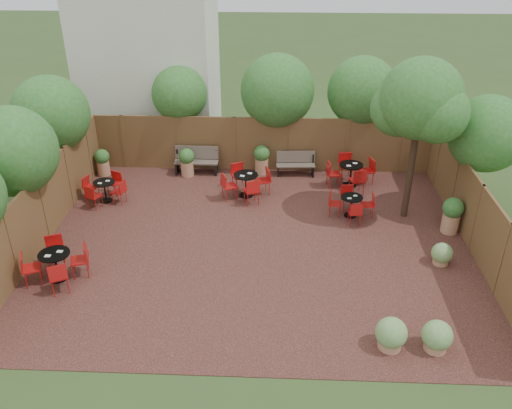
{
  "coord_description": "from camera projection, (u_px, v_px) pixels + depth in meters",
  "views": [
    {
      "loc": [
        0.56,
        -12.84,
        8.31
      ],
      "look_at": [
        -0.03,
        0.5,
        1.0
      ],
      "focal_mm": 37.61,
      "sensor_mm": 36.0,
      "label": 1
    }
  ],
  "objects": [
    {
      "name": "courtyard_tree",
      "position": [
        420.0,
        104.0,
        14.92
      ],
      "size": [
        2.55,
        2.45,
        4.89
      ],
      "rotation": [
        0.0,
        0.0,
        -0.36
      ],
      "color": "black",
      "rests_on": "courtyard_paving"
    },
    {
      "name": "bistro_tables",
      "position": [
        231.0,
        200.0,
        16.62
      ],
      "size": [
        9.71,
        7.35,
        0.92
      ],
      "color": "black",
      "rests_on": "courtyard_paving"
    },
    {
      "name": "fence_right",
      "position": [
        477.0,
        218.0,
        14.55
      ],
      "size": [
        0.08,
        10.0,
        2.0
      ],
      "primitive_type": "cube",
      "color": "brown",
      "rests_on": "ground"
    },
    {
      "name": "fence_left",
      "position": [
        43.0,
        209.0,
        15.01
      ],
      "size": [
        0.08,
        10.0,
        2.0
      ],
      "primitive_type": "cube",
      "color": "brown",
      "rests_on": "ground"
    },
    {
      "name": "neighbour_building",
      "position": [
        148.0,
        40.0,
        20.52
      ],
      "size": [
        5.0,
        4.0,
        8.0
      ],
      "primitive_type": "cube",
      "color": "silver",
      "rests_on": "ground"
    },
    {
      "name": "fence_back",
      "position": [
        262.0,
        144.0,
        19.16
      ],
      "size": [
        12.0,
        0.08,
        2.0
      ],
      "primitive_type": "cube",
      "color": "brown",
      "rests_on": "ground"
    },
    {
      "name": "planters",
      "position": [
        259.0,
        174.0,
        17.94
      ],
      "size": [
        11.86,
        4.4,
        1.1
      ],
      "color": "#AE7A57",
      "rests_on": "courtyard_paving"
    },
    {
      "name": "courtyard_paving",
      "position": [
        256.0,
        243.0,
        15.26
      ],
      "size": [
        12.0,
        10.0,
        0.02
      ],
      "primitive_type": "cube",
      "color": "black",
      "rests_on": "ground"
    },
    {
      "name": "ground",
      "position": [
        256.0,
        244.0,
        15.26
      ],
      "size": [
        80.0,
        80.0,
        0.0
      ],
      "primitive_type": "plane",
      "color": "#354F23",
      "rests_on": "ground"
    },
    {
      "name": "overhang_foliage",
      "position": [
        209.0,
        117.0,
        16.61
      ],
      "size": [
        15.54,
        10.64,
        2.6
      ],
      "color": "#2A6520",
      "rests_on": "ground"
    },
    {
      "name": "park_bench_right",
      "position": [
        296.0,
        163.0,
        19.04
      ],
      "size": [
        1.39,
        0.51,
        0.84
      ],
      "rotation": [
        0.0,
        0.0,
        0.06
      ],
      "color": "brown",
      "rests_on": "courtyard_paving"
    },
    {
      "name": "park_bench_left",
      "position": [
        197.0,
        160.0,
        19.16
      ],
      "size": [
        1.57,
        0.52,
        0.96
      ],
      "rotation": [
        0.0,
        0.0,
        -0.02
      ],
      "color": "brown",
      "rests_on": "courtyard_paving"
    },
    {
      "name": "low_shrubs",
      "position": [
        420.0,
        314.0,
        12.06
      ],
      "size": [
        2.54,
        3.86,
        0.74
      ],
      "color": "#AE7A57",
      "rests_on": "courtyard_paving"
    }
  ]
}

